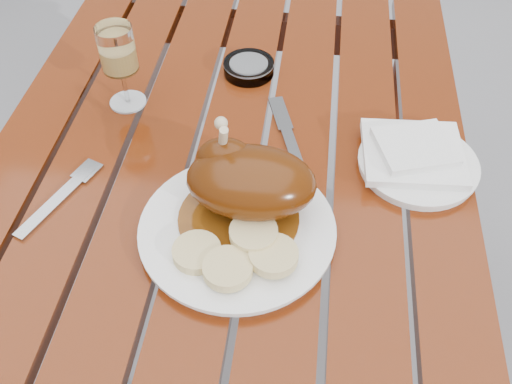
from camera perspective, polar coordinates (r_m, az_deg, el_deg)
ground at (r=1.55m, az=-2.06°, el=-17.67°), size 60.00×60.00×0.00m
table at (r=1.22m, az=-2.53°, el=-10.31°), size 0.80×1.20×0.75m
dinner_plate at (r=0.83m, az=-1.88°, el=-3.87°), size 0.36×0.36×0.02m
roast_duck at (r=0.82m, az=-0.93°, el=1.18°), size 0.20×0.18×0.14m
bread_dumplings at (r=0.78m, az=-1.83°, el=-6.03°), size 0.17×0.13×0.03m
wine_glass at (r=1.04m, az=-13.36°, el=12.04°), size 0.07×0.07×0.16m
side_plate at (r=0.96m, az=15.87°, el=2.66°), size 0.25×0.25×0.02m
napkin at (r=0.96m, az=15.42°, el=3.76°), size 0.17×0.16×0.01m
ashtray at (r=1.12m, az=-0.73°, el=12.33°), size 0.12×0.12×0.02m
fork at (r=0.93m, az=-19.37°, el=-0.88°), size 0.08×0.16×0.01m
knife at (r=0.96m, az=3.63°, el=4.49°), size 0.08×0.20×0.01m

